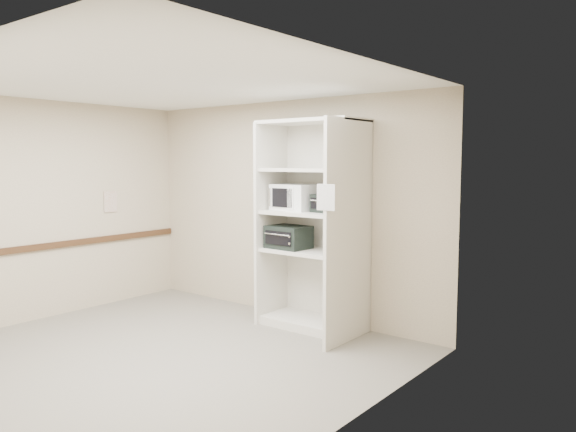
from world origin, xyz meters
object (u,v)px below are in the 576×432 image
Objects in this scene: microwave at (296,197)px; toaster_oven_lower at (289,237)px; shelving_unit at (315,232)px; toaster_oven_upper at (329,203)px.

toaster_oven_lower is at bearing -103.56° from microwave.
shelving_unit reaches higher than toaster_oven_upper.
toaster_oven_upper is at bearing 11.63° from toaster_oven_lower.
toaster_oven_upper is 0.67m from toaster_oven_lower.
shelving_unit is at bearing -164.82° from toaster_oven_upper.
microwave is 1.44× the size of toaster_oven_upper.
shelving_unit reaches higher than microwave.
microwave is at bearing 74.85° from toaster_oven_lower.
microwave is (-0.32, 0.04, 0.39)m from shelving_unit.
microwave is 0.48m from toaster_oven_lower.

